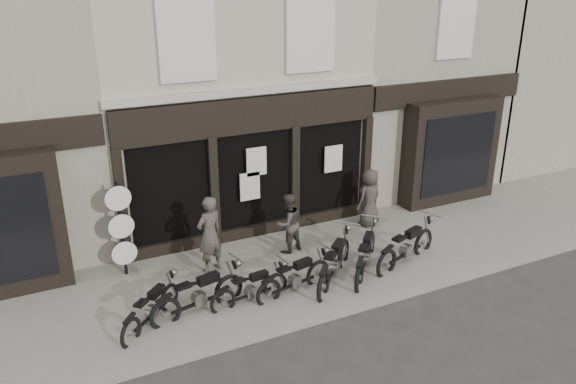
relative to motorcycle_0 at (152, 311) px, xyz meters
name	(u,v)px	position (x,y,z in m)	size (l,w,h in m)	color
ground_plane	(306,288)	(3.52, -0.05, -0.38)	(90.00, 90.00, 0.00)	#2D2B28
pavement	(289,269)	(3.52, 0.85, -0.32)	(30.00, 4.20, 0.12)	slate
kerb	(334,314)	(3.52, -1.30, -0.31)	(30.00, 0.25, 0.13)	gray
central_building	(213,72)	(3.52, 5.90, 3.70)	(7.30, 6.22, 8.34)	#AEA895
neighbour_right	(392,60)	(9.87, 5.84, 3.66)	(5.60, 6.73, 8.34)	gray
filler_right	(558,45)	(18.02, 5.95, 3.72)	(11.00, 6.00, 8.20)	gray
motorcycle_0	(152,311)	(0.00, 0.00, 0.00)	(1.60, 1.52, 0.95)	black
motorcycle_1	(199,298)	(1.00, -0.02, 0.05)	(2.20, 0.81, 1.07)	black
motorcycle_2	(251,291)	(2.12, -0.14, -0.02)	(1.89, 0.52, 0.91)	black
motorcycle_3	(295,280)	(3.16, -0.19, 0.01)	(2.03, 0.72, 0.98)	black
motorcycle_4	(334,266)	(4.22, -0.11, 0.07)	(1.90, 1.81, 1.13)	black
motorcycle_5	(366,258)	(5.10, -0.09, 0.07)	(1.80, 1.88, 1.12)	black
motorcycle_6	(406,250)	(6.24, -0.17, 0.07)	(2.24, 1.07, 1.11)	black
man_left	(210,234)	(1.78, 1.53, 0.69)	(0.69, 0.45, 1.89)	#413C36
man_centre	(288,223)	(3.87, 1.62, 0.52)	(0.75, 0.59, 1.55)	#3C3530
man_right	(370,198)	(6.63, 2.08, 0.57)	(0.81, 0.52, 1.65)	#37322E
advert_sign_post	(122,233)	(-0.09, 2.22, 0.81)	(0.59, 0.38, 2.43)	black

